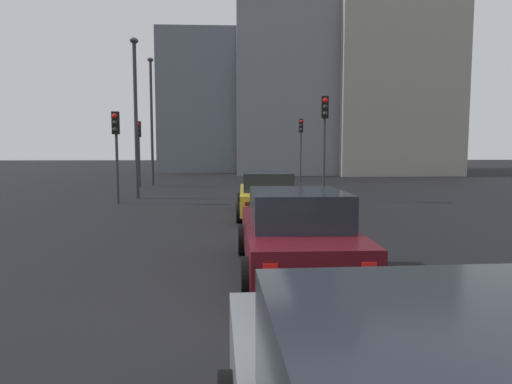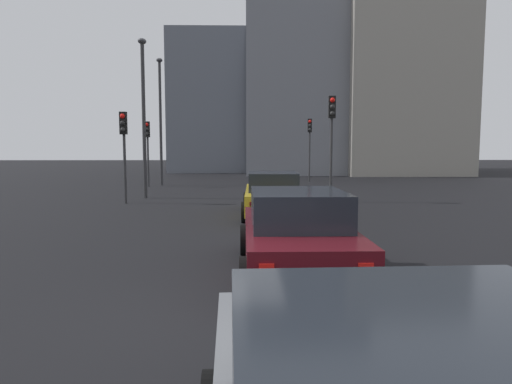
# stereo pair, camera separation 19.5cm
# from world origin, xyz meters

# --- Properties ---
(ground_plane) EXTENTS (160.00, 160.00, 0.20)m
(ground_plane) POSITION_xyz_m (0.00, 0.00, -0.10)
(ground_plane) COLOR black
(car_yellow_left_lead) EXTENTS (4.73, 2.05, 1.46)m
(car_yellow_left_lead) POSITION_xyz_m (9.30, -1.70, 0.71)
(car_yellow_left_lead) COLOR gold
(car_yellow_left_lead) RESTS_ON ground_plane
(car_maroon_left_second) EXTENTS (4.60, 2.05, 1.51)m
(car_maroon_left_second) POSITION_xyz_m (2.28, -1.73, 0.73)
(car_maroon_left_second) COLOR #510F16
(car_maroon_left_second) RESTS_ON ground_plane
(traffic_light_near_left) EXTENTS (0.32, 0.28, 3.70)m
(traffic_light_near_left) POSITION_xyz_m (12.87, 4.10, 2.67)
(traffic_light_near_left) COLOR #2D2D30
(traffic_light_near_left) RESTS_ON ground_plane
(traffic_light_near_right) EXTENTS (0.33, 0.30, 4.19)m
(traffic_light_near_right) POSITION_xyz_m (24.85, -5.07, 3.01)
(traffic_light_near_right) COLOR #2D2D30
(traffic_light_near_right) RESTS_ON ground_plane
(traffic_light_far_left) EXTENTS (0.32, 0.28, 3.77)m
(traffic_light_far_left) POSITION_xyz_m (20.92, 4.87, 2.72)
(traffic_light_far_left) COLOR #2D2D30
(traffic_light_far_left) RESTS_ON ground_plane
(traffic_light_far_right) EXTENTS (0.32, 0.29, 4.37)m
(traffic_light_far_right) POSITION_xyz_m (13.13, -4.36, 3.13)
(traffic_light_far_right) COLOR #2D2D30
(traffic_light_far_right) RESTS_ON ground_plane
(street_lamp_kerbside) EXTENTS (0.56, 0.36, 7.56)m
(street_lamp_kerbside) POSITION_xyz_m (22.12, 4.31, 4.44)
(street_lamp_kerbside) COLOR #2D2D30
(street_lamp_kerbside) RESTS_ON ground_plane
(street_lamp_far) EXTENTS (0.56, 0.36, 7.03)m
(street_lamp_far) POSITION_xyz_m (14.89, 3.72, 4.16)
(street_lamp_far) COLOR #2D2D30
(street_lamp_far) RESTS_ON ground_plane
(building_facade_left) EXTENTS (15.70, 9.98, 15.07)m
(building_facade_left) POSITION_xyz_m (37.43, -14.00, 7.54)
(building_facade_left) COLOR gray
(building_facade_left) RESTS_ON ground_plane
(building_facade_center) EXTENTS (11.50, 10.32, 17.82)m
(building_facade_center) POSITION_xyz_m (36.46, -6.00, 8.91)
(building_facade_center) COLOR slate
(building_facade_center) RESTS_ON ground_plane
(building_facade_right) EXTENTS (12.97, 8.51, 12.80)m
(building_facade_right) POSITION_xyz_m (41.46, 2.00, 6.40)
(building_facade_right) COLOR slate
(building_facade_right) RESTS_ON ground_plane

